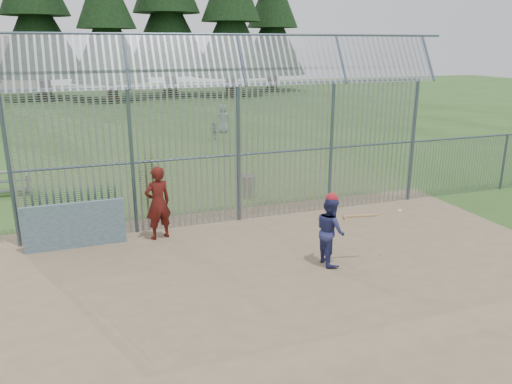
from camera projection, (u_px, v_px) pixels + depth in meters
name	position (u px, v px, depth m)	size (l,w,h in m)	color
ground	(285.00, 267.00, 11.78)	(120.00, 120.00, 0.00)	#2D511E
dirt_infield	(293.00, 276.00, 11.33)	(14.00, 10.00, 0.02)	#756047
dugout_wall	(75.00, 225.00, 12.73)	(2.50, 0.12, 1.20)	#38566B
batter	(330.00, 231.00, 11.75)	(0.80, 0.62, 1.64)	navy
onlooker	(158.00, 203.00, 13.24)	(0.73, 0.48, 1.99)	maroon
bg_kid_standing	(223.00, 119.00, 29.33)	(0.82, 0.53, 1.68)	slate
bg_kid_seated	(214.00, 131.00, 27.34)	(0.57, 0.24, 0.97)	slate
batting_gear	(339.00, 202.00, 11.57)	(1.81, 0.53, 0.64)	red
trash_can	(248.00, 186.00, 17.15)	(0.56, 0.56, 0.82)	#94979C
backstop_fence	(297.00, 139.00, 14.79)	(20.09, 0.81, 5.30)	#47566B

